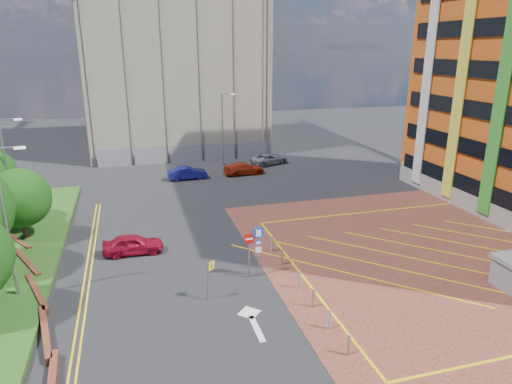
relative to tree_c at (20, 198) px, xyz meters
name	(u,v)px	position (x,y,z in m)	size (l,w,h in m)	color
ground	(255,285)	(13.50, -10.00, -3.19)	(140.00, 140.00, 0.00)	black
forecourt	(464,256)	(27.50, -10.00, -3.18)	(26.00, 26.00, 0.02)	maroon
retaining_wall	(33,294)	(1.70, -8.00, -2.99)	(6.06, 20.33, 0.40)	brown
tree_c	(20,198)	(0.00, 0.00, 0.00)	(4.00, 4.00, 4.90)	#3D2B1C
lamp_left_near	(6,217)	(1.08, -8.00, 1.47)	(1.53, 0.16, 8.00)	#9EA0A8
lamp_left_far	(8,170)	(-0.92, 2.00, 1.47)	(1.53, 0.16, 8.00)	#9EA0A8
lamp_back	(223,126)	(17.58, 18.00, 1.17)	(1.53, 0.16, 8.00)	#9EA0A8
sign_cluster	(255,246)	(13.80, -9.02, -1.24)	(1.17, 0.12, 3.20)	#9EA0A8
warning_sign	(209,276)	(10.80, -10.86, -1.76)	(0.52, 0.37, 2.24)	#9EA0A8
bollard_row	(304,287)	(15.80, -11.67, -2.72)	(0.14, 11.14, 0.90)	#9EA0A8
construction_building	(172,62)	(13.50, 30.00, 7.81)	(21.20, 19.20, 22.00)	gray
construction_fence	(194,153)	(14.50, 20.00, -2.19)	(21.60, 0.06, 2.00)	gray
car_red_left	(133,244)	(7.03, -3.85, -2.54)	(1.54, 3.82, 1.30)	maroon
car_blue_back	(187,173)	(12.72, 12.72, -2.55)	(1.37, 3.92, 1.29)	navy
car_red_back	(244,169)	(18.68, 12.94, -2.56)	(1.76, 4.33, 1.26)	#A1240D
car_silver_back	(269,159)	(22.55, 16.42, -2.58)	(2.03, 4.40, 1.22)	#9C9BA2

